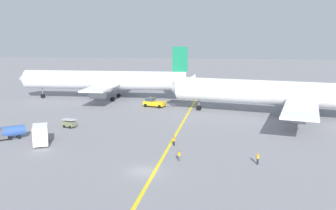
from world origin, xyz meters
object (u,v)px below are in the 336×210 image
at_px(ground_crew_marshaller_foreground, 174,141).
at_px(ground_crew_wing_walker_right, 258,158).
at_px(gse_baggage_cart_near_cluster, 69,123).
at_px(ground_crew_ramp_agent_by_cones, 179,156).
at_px(gse_fuel_bowser_stubby, 10,132).
at_px(airliner_at_gate_left, 105,80).
at_px(pushback_tug, 154,103).
at_px(airliner_being_pushed, 292,94).
at_px(gse_catering_truck_tall, 40,134).

bearing_deg(ground_crew_marshaller_foreground, ground_crew_wing_walker_right, -29.84).
relative_size(gse_baggage_cart_near_cluster, ground_crew_ramp_agent_by_cones, 1.89).
distance_m(ground_crew_marshaller_foreground, ground_crew_wing_walker_right, 15.22).
xyz_separation_m(gse_fuel_bowser_stubby, ground_crew_marshaller_foreground, (29.94, 0.29, -0.50)).
height_order(airliner_at_gate_left, ground_crew_ramp_agent_by_cones, airliner_at_gate_left).
height_order(pushback_tug, ground_crew_marshaller_foreground, pushback_tug).
xyz_separation_m(gse_baggage_cart_near_cluster, ground_crew_marshaller_foreground, (22.99, -9.60, -0.03)).
xyz_separation_m(airliner_at_gate_left, pushback_tug, (16.63, -9.92, -4.61)).
bearing_deg(airliner_at_gate_left, pushback_tug, -30.83).
xyz_separation_m(ground_crew_wing_walker_right, ground_crew_ramp_agent_by_cones, (-11.38, -0.32, -0.07)).
relative_size(pushback_tug, gse_baggage_cart_near_cluster, 2.92).
distance_m(ground_crew_marshaller_foreground, ground_crew_ramp_agent_by_cones, 8.10).
height_order(gse_fuel_bowser_stubby, ground_crew_marshaller_foreground, gse_fuel_bowser_stubby).
xyz_separation_m(airliner_being_pushed, ground_crew_ramp_agent_by_cones, (-22.11, -34.76, -4.57)).
distance_m(airliner_at_gate_left, gse_fuel_bowser_stubby, 45.50).
bearing_deg(ground_crew_wing_walker_right, airliner_at_gate_left, 127.29).
bearing_deg(ground_crew_ramp_agent_by_cones, gse_catering_truck_tall, 167.91).
height_order(gse_baggage_cart_near_cluster, ground_crew_ramp_agent_by_cones, gse_baggage_cart_near_cluster).
height_order(pushback_tug, gse_fuel_bowser_stubby, pushback_tug).
xyz_separation_m(airliner_being_pushed, ground_crew_wing_walker_right, (-10.73, -34.44, -4.49)).
distance_m(airliner_being_pushed, pushback_tug, 35.25).
height_order(airliner_being_pushed, ground_crew_ramp_agent_by_cones, airliner_being_pushed).
relative_size(airliner_at_gate_left, gse_baggage_cart_near_cluster, 17.74).
distance_m(gse_baggage_cart_near_cluster, ground_crew_marshaller_foreground, 24.92).
height_order(ground_crew_marshaller_foreground, ground_crew_wing_walker_right, ground_crew_wing_walker_right).
height_order(airliner_at_gate_left, gse_catering_truck_tall, airliner_at_gate_left).
bearing_deg(gse_baggage_cart_near_cluster, ground_crew_wing_walker_right, -25.38).
bearing_deg(airliner_at_gate_left, ground_crew_ramp_agent_by_cones, -61.58).
relative_size(gse_catering_truck_tall, gse_fuel_bowser_stubby, 1.27).
relative_size(airliner_at_gate_left, ground_crew_marshaller_foreground, 34.21).
distance_m(airliner_at_gate_left, gse_catering_truck_tall, 47.82).
xyz_separation_m(airliner_at_gate_left, ground_crew_ramp_agent_by_cones, (28.56, -52.77, -4.92)).
xyz_separation_m(gse_baggage_cart_near_cluster, gse_catering_truck_tall, (0.13, -12.21, 0.90)).
bearing_deg(airliner_being_pushed, gse_catering_truck_tall, -147.79).
bearing_deg(ground_crew_marshaller_foreground, airliner_at_gate_left, 120.79).
relative_size(gse_catering_truck_tall, ground_crew_ramp_agent_by_cones, 3.85).
bearing_deg(gse_baggage_cart_near_cluster, gse_catering_truck_tall, -89.37).
relative_size(pushback_tug, ground_crew_ramp_agent_by_cones, 5.51).
xyz_separation_m(ground_crew_marshaller_foreground, ground_crew_wing_walker_right, (13.20, -7.57, 0.09)).
relative_size(ground_crew_marshaller_foreground, ground_crew_wing_walker_right, 0.91).
relative_size(airliner_at_gate_left, pushback_tug, 6.07).
relative_size(gse_catering_truck_tall, ground_crew_marshaller_foreground, 3.94).
bearing_deg(airliner_at_gate_left, gse_catering_truck_tall, -85.32).
xyz_separation_m(pushback_tug, ground_crew_marshaller_foreground, (10.12, -34.96, -0.33)).
distance_m(airliner_at_gate_left, pushback_tug, 19.90).
bearing_deg(airliner_being_pushed, ground_crew_ramp_agent_by_cones, -122.46).
bearing_deg(gse_baggage_cart_near_cluster, airliner_being_pushed, 20.21).
relative_size(pushback_tug, gse_catering_truck_tall, 1.43).
relative_size(gse_fuel_bowser_stubby, ground_crew_wing_walker_right, 2.82).
relative_size(gse_baggage_cart_near_cluster, gse_fuel_bowser_stubby, 0.62).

